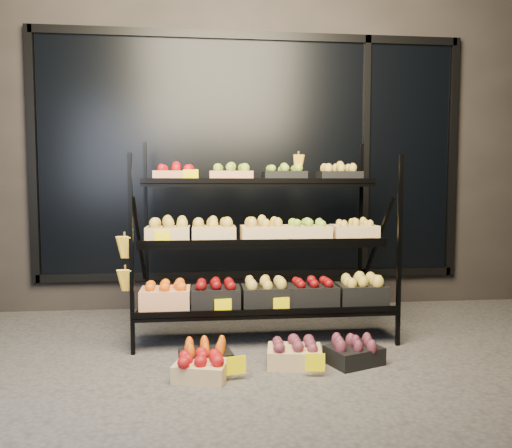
{
  "coord_description": "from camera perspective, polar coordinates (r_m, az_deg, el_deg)",
  "views": [
    {
      "loc": [
        -0.49,
        -3.54,
        1.26
      ],
      "look_at": [
        -0.06,
        0.55,
        0.94
      ],
      "focal_mm": 35.0,
      "sensor_mm": 36.0,
      "label": 1
    }
  ],
  "objects": [
    {
      "name": "building",
      "position": [
        6.17,
        -1.44,
        8.92
      ],
      "size": [
        6.0,
        2.08,
        3.5
      ],
      "color": "#2D2826",
      "rests_on": "ground"
    },
    {
      "name": "ground",
      "position": [
        3.79,
        1.86,
        -15.02
      ],
      "size": [
        24.0,
        24.0,
        0.0
      ],
      "primitive_type": "plane",
      "color": "#514F4C",
      "rests_on": "ground"
    },
    {
      "name": "floor_crate_right",
      "position": [
        3.71,
        11.15,
        -14.11
      ],
      "size": [
        0.43,
        0.38,
        0.19
      ],
      "rotation": [
        0.0,
        0.0,
        0.37
      ],
      "color": "black",
      "rests_on": "ground"
    },
    {
      "name": "tag_floor_a",
      "position": [
        3.37,
        -2.28,
        -16.48
      ],
      "size": [
        0.13,
        0.01,
        0.12
      ],
      "primitive_type": "cube",
      "color": "#FFEA00",
      "rests_on": "ground"
    },
    {
      "name": "floor_crate_midleft",
      "position": [
        3.58,
        -5.78,
        -14.76
      ],
      "size": [
        0.39,
        0.31,
        0.18
      ],
      "rotation": [
        0.0,
        0.0,
        0.19
      ],
      "color": "black",
      "rests_on": "ground"
    },
    {
      "name": "floor_crate_midright",
      "position": [
        3.62,
        4.42,
        -14.48
      ],
      "size": [
        0.41,
        0.33,
        0.19
      ],
      "rotation": [
        0.0,
        0.0,
        -0.16
      ],
      "color": "#DEBB80",
      "rests_on": "ground"
    },
    {
      "name": "display_rack",
      "position": [
        4.19,
        0.57,
        -2.09
      ],
      "size": [
        2.18,
        1.02,
        1.66
      ],
      "color": "black",
      "rests_on": "ground"
    },
    {
      "name": "floor_crate_left",
      "position": [
        3.39,
        -6.3,
        -15.92
      ],
      "size": [
        0.39,
        0.33,
        0.18
      ],
      "rotation": [
        0.0,
        0.0,
        -0.27
      ],
      "color": "#DEBB80",
      "rests_on": "ground"
    },
    {
      "name": "tag_floor_b",
      "position": [
        3.44,
        6.76,
        -16.06
      ],
      "size": [
        0.13,
        0.01,
        0.12
      ],
      "primitive_type": "cube",
      "color": "#FFEA00",
      "rests_on": "ground"
    }
  ]
}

